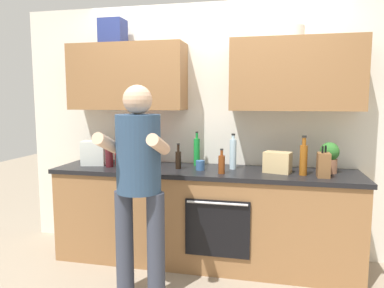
{
  "coord_description": "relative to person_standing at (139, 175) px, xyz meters",
  "views": [
    {
      "loc": [
        0.61,
        -3.26,
        1.55
      ],
      "look_at": [
        -0.09,
        -0.1,
        1.15
      ],
      "focal_mm": 33.66,
      "sensor_mm": 36.0,
      "label": 1
    }
  ],
  "objects": [
    {
      "name": "ground_plane",
      "position": [
        0.37,
        0.72,
        -0.98
      ],
      "size": [
        12.0,
        12.0,
        0.0
      ],
      "primitive_type": "plane",
      "color": "gray"
    },
    {
      "name": "back_wall_unit",
      "position": [
        0.36,
        0.99,
        0.52
      ],
      "size": [
        4.0,
        0.38,
        2.5
      ],
      "color": "silver",
      "rests_on": "ground"
    },
    {
      "name": "counter",
      "position": [
        0.37,
        0.72,
        -0.53
      ],
      "size": [
        2.84,
        0.67,
        0.9
      ],
      "color": "olive",
      "rests_on": "ground"
    },
    {
      "name": "person_standing",
      "position": [
        0.0,
        0.0,
        0.0
      ],
      "size": [
        0.49,
        0.45,
        1.66
      ],
      "color": "#383D4C",
      "rests_on": "ground"
    },
    {
      "name": "bottle_syrup",
      "position": [
        1.26,
        0.65,
        0.06
      ],
      "size": [
        0.07,
        0.07,
        0.34
      ],
      "color": "#8C4C14",
      "rests_on": "counter"
    },
    {
      "name": "bottle_hotsauce",
      "position": [
        -0.5,
        0.76,
        0.02
      ],
      "size": [
        0.07,
        0.07,
        0.25
      ],
      "color": "red",
      "rests_on": "counter"
    },
    {
      "name": "bottle_juice",
      "position": [
        -0.31,
        0.53,
        0.03
      ],
      "size": [
        0.06,
        0.06,
        0.27
      ],
      "color": "orange",
      "rests_on": "counter"
    },
    {
      "name": "bottle_soy",
      "position": [
        0.13,
        0.7,
        0.01
      ],
      "size": [
        0.05,
        0.05,
        0.24
      ],
      "color": "black",
      "rests_on": "counter"
    },
    {
      "name": "bottle_soda",
      "position": [
        0.27,
        0.91,
        0.06
      ],
      "size": [
        0.06,
        0.06,
        0.34
      ],
      "color": "#198C33",
      "rests_on": "counter"
    },
    {
      "name": "bottle_wine",
      "position": [
        -0.55,
        0.64,
        0.04
      ],
      "size": [
        0.07,
        0.07,
        0.28
      ],
      "color": "#471419",
      "rests_on": "counter"
    },
    {
      "name": "bottle_vinegar",
      "position": [
        0.56,
        0.57,
        0.01
      ],
      "size": [
        0.06,
        0.06,
        0.22
      ],
      "color": "brown",
      "rests_on": "counter"
    },
    {
      "name": "bottle_water",
      "position": [
        0.64,
        0.8,
        0.07
      ],
      "size": [
        0.06,
        0.06,
        0.34
      ],
      "color": "silver",
      "rests_on": "counter"
    },
    {
      "name": "cup_tea",
      "position": [
        0.35,
        0.68,
        -0.04
      ],
      "size": [
        0.08,
        0.08,
        0.09
      ],
      "primitive_type": "cylinder",
      "color": "#33598C",
      "rests_on": "counter"
    },
    {
      "name": "knife_block",
      "position": [
        1.42,
        0.61,
        0.02
      ],
      "size": [
        0.1,
        0.14,
        0.27
      ],
      "color": "brown",
      "rests_on": "counter"
    },
    {
      "name": "potted_herb",
      "position": [
        1.49,
        0.81,
        0.07
      ],
      "size": [
        0.17,
        0.17,
        0.28
      ],
      "color": "#9E6647",
      "rests_on": "counter"
    },
    {
      "name": "grocery_bag_bread",
      "position": [
        1.04,
        0.72,
        0.01
      ],
      "size": [
        0.26,
        0.21,
        0.19
      ],
      "primitive_type": "cube",
      "rotation": [
        0.0,
        0.0,
        -0.28
      ],
      "color": "tan",
      "rests_on": "counter"
    },
    {
      "name": "grocery_bag_crisps",
      "position": [
        -0.27,
        0.82,
        0.02
      ],
      "size": [
        0.19,
        0.15,
        0.21
      ],
      "primitive_type": "cube",
      "rotation": [
        0.0,
        0.0,
        0.01
      ],
      "color": "red",
      "rests_on": "counter"
    },
    {
      "name": "grocery_bag_produce",
      "position": [
        -0.75,
        0.73,
        0.04
      ],
      "size": [
        0.26,
        0.23,
        0.24
      ],
      "primitive_type": "cube",
      "rotation": [
        0.0,
        0.0,
        0.23
      ],
      "color": "silver",
      "rests_on": "counter"
    }
  ]
}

